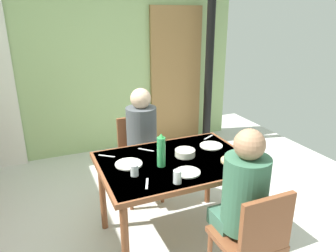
% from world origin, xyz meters
% --- Properties ---
extents(ground_plane, '(5.93, 5.93, 0.00)m').
position_xyz_m(ground_plane, '(0.00, 0.00, 0.00)').
color(ground_plane, silver).
extents(wall_back, '(4.39, 0.10, 2.75)m').
position_xyz_m(wall_back, '(0.00, 2.28, 1.37)').
color(wall_back, '#9CBA7B').
rests_on(wall_back, ground_plane).
extents(door_wooden, '(0.80, 0.05, 2.00)m').
position_xyz_m(door_wooden, '(1.32, 2.20, 1.00)').
color(door_wooden, olive).
rests_on(door_wooden, ground_plane).
extents(stove_pipe_column, '(0.12, 0.12, 2.75)m').
position_xyz_m(stove_pipe_column, '(1.72, 1.93, 1.37)').
color(stove_pipe_column, black).
rests_on(stove_pipe_column, ground_plane).
extents(dining_table, '(1.23, 0.88, 0.75)m').
position_xyz_m(dining_table, '(0.33, 0.05, 0.67)').
color(dining_table, brown).
rests_on(dining_table, ground_plane).
extents(chair_near_diner, '(0.40, 0.40, 0.87)m').
position_xyz_m(chair_near_diner, '(0.53, -0.74, 0.50)').
color(chair_near_diner, brown).
rests_on(chair_near_diner, ground_plane).
extents(chair_far_diner, '(0.40, 0.40, 0.87)m').
position_xyz_m(chair_far_diner, '(0.27, 0.85, 0.50)').
color(chair_far_diner, brown).
rests_on(chair_far_diner, ground_plane).
extents(person_near_diner, '(0.30, 0.37, 0.77)m').
position_xyz_m(person_near_diner, '(0.53, -0.60, 0.78)').
color(person_near_diner, '#3B6854').
rests_on(person_near_diner, ground_plane).
extents(person_far_diner, '(0.30, 0.37, 0.77)m').
position_xyz_m(person_far_diner, '(0.27, 0.71, 0.78)').
color(person_far_diner, '#54504D').
rests_on(person_far_diner, ground_plane).
extents(water_bottle_green_near, '(0.07, 0.07, 0.27)m').
position_xyz_m(water_bottle_green_near, '(0.19, 0.01, 0.88)').
color(water_bottle_green_near, '#329752').
rests_on(water_bottle_green_near, dining_table).
extents(serving_bowl_center, '(0.17, 0.17, 0.05)m').
position_xyz_m(serving_bowl_center, '(0.44, 0.10, 0.78)').
color(serving_bowl_center, silver).
rests_on(serving_bowl_center, dining_table).
extents(dinner_plate_near_left, '(0.19, 0.19, 0.01)m').
position_xyz_m(dinner_plate_near_left, '(0.33, -0.18, 0.76)').
color(dinner_plate_near_left, white).
rests_on(dinner_plate_near_left, dining_table).
extents(dinner_plate_near_right, '(0.21, 0.21, 0.01)m').
position_xyz_m(dinner_plate_near_right, '(0.75, 0.19, 0.76)').
color(dinner_plate_near_right, white).
rests_on(dinner_plate_near_right, dining_table).
extents(dinner_plate_far_center, '(0.22, 0.22, 0.01)m').
position_xyz_m(dinner_plate_far_center, '(-0.04, 0.13, 0.76)').
color(dinner_plate_far_center, white).
rests_on(dinner_plate_far_center, dining_table).
extents(drinking_glass_by_near_diner, '(0.06, 0.06, 0.10)m').
position_xyz_m(drinking_glass_by_near_diner, '(0.19, -0.28, 0.80)').
color(drinking_glass_by_near_diner, silver).
rests_on(drinking_glass_by_near_diner, dining_table).
extents(drinking_glass_by_far_diner, '(0.06, 0.06, 0.09)m').
position_xyz_m(drinking_glass_by_far_diner, '(-0.05, -0.06, 0.80)').
color(drinking_glass_by_far_diner, silver).
rests_on(drinking_glass_by_far_diner, dining_table).
extents(bread_plate_sliced, '(0.19, 0.19, 0.02)m').
position_xyz_m(bread_plate_sliced, '(0.74, -0.15, 0.76)').
color(bread_plate_sliced, '#DBB77A').
rests_on(bread_plate_sliced, dining_table).
extents(cutlery_knife_near, '(0.13, 0.11, 0.00)m').
position_xyz_m(cutlery_knife_near, '(-0.17, 0.36, 0.75)').
color(cutlery_knife_near, silver).
rests_on(cutlery_knife_near, dining_table).
extents(cutlery_fork_near, '(0.11, 0.12, 0.00)m').
position_xyz_m(cutlery_fork_near, '(0.18, 0.35, 0.75)').
color(cutlery_fork_near, silver).
rests_on(cutlery_fork_near, dining_table).
extents(cutlery_knife_far, '(0.07, 0.14, 0.00)m').
position_xyz_m(cutlery_knife_far, '(-0.01, -0.21, 0.75)').
color(cutlery_knife_far, silver).
rests_on(cutlery_knife_far, dining_table).
extents(cutlery_fork_far, '(0.14, 0.08, 0.00)m').
position_xyz_m(cutlery_fork_far, '(0.84, 0.39, 0.75)').
color(cutlery_fork_far, silver).
rests_on(cutlery_fork_far, dining_table).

